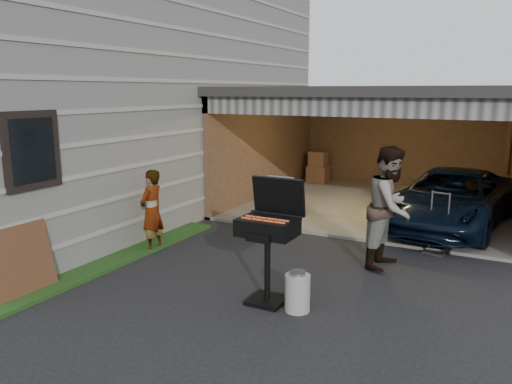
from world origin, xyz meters
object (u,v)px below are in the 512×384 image
Objects in this scene: plywood_panel at (23,260)px; hand_truck at (436,241)px; minivan at (451,202)px; bbq_grill at (269,231)px; woman at (152,211)px; man at (390,207)px; propane_tank at (297,293)px.

plywood_panel is 0.95× the size of hand_truck.
minivan is 2.52× the size of bbq_grill.
woman reaches higher than minivan.
man is 1.79× the size of hand_truck.
hand_truck is (0.60, 1.07, -0.77)m from man.
minivan is at bearing 129.01° from woman.
minivan reaches higher than propane_tank.
bbq_grill is (-1.10, -2.16, 0.01)m from man.
propane_tank is 3.55m from hand_truck.
man reaches higher than hand_truck.
hand_truck reaches higher than plywood_panel.
propane_tank is (-1.24, -5.05, -0.34)m from minivan.
bbq_grill is 3.45m from plywood_panel.
man reaches higher than woman.
minivan is 2.89m from man.
propane_tank is at bearing -96.48° from hand_truck.
man is at bearing -94.90° from minivan.
woman is 2.98× the size of propane_tank.
woman is 1.40× the size of plywood_panel.
man is 2.42m from bbq_grill.
woman is 0.88× the size of bbq_grill.
bbq_grill is (-1.70, -4.96, 0.41)m from minivan.
man is at bearing 40.22° from plywood_panel.
minivan is 3.84× the size of hand_truck.
bbq_grill is at bearing -103.82° from hand_truck.
man reaches higher than plywood_panel.
propane_tank is at bearing 171.48° from man.
propane_tank is 0.45× the size of hand_truck.
propane_tank is (0.46, -0.09, -0.75)m from bbq_grill.
minivan is 2.14× the size of man.
bbq_grill is at bearing 68.13° from woman.
woman is at bearing 161.38° from propane_tank.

